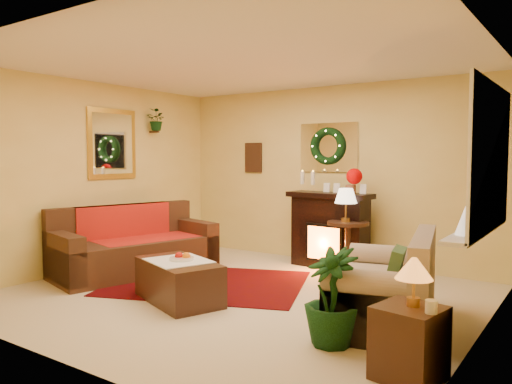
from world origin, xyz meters
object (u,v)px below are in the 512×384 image
Objects in this scene: loveseat at (384,279)px; coffee_table at (179,282)px; fireplace at (330,229)px; sofa at (135,242)px; end_table_square at (409,342)px; side_table_round at (348,251)px.

loveseat reaches higher than coffee_table.
fireplace reaches higher than coffee_table.
fireplace is 1.03× the size of coffee_table.
sofa is 4.16m from end_table_square.
end_table_square is (1.66, -2.64, -0.06)m from side_table_round.
sofa is 2.96× the size of side_table_round.
sofa is at bearing 176.37° from coffee_table.
side_table_round is at bearing 111.16° from loveseat.
end_table_square is (0.58, -1.06, -0.15)m from loveseat.
side_table_round is at bearing -29.87° from fireplace.
sofa is at bearing 164.84° from end_table_square.
coffee_table is (-0.59, -2.44, -0.34)m from fireplace.
side_table_round is 0.67× the size of coffee_table.
coffee_table is (-2.06, -0.59, -0.21)m from loveseat.
sofa reaches higher than loveseat.
coffee_table is at bearing -99.54° from fireplace.
sofa is at bearing -133.09° from fireplace.
loveseat is at bearing 36.72° from coffee_table.
coffee_table is (-2.64, 0.47, -0.06)m from end_table_square.
end_table_square is at bearing -0.29° from sofa.
fireplace reaches higher than side_table_round.
fireplace is at bearing 115.45° from loveseat.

